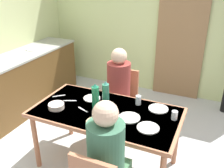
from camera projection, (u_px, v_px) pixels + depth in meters
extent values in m
plane|color=#B6B8B9|center=(91.00, 158.00, 3.03)|extent=(5.78, 5.78, 0.00)
cube|color=#C2D08D|center=(150.00, 22.00, 4.36)|extent=(4.05, 0.10, 2.52)
cube|color=olive|center=(180.00, 41.00, 4.19)|extent=(0.80, 0.05, 2.00)
cube|color=brown|center=(22.00, 83.00, 3.99)|extent=(0.60, 2.23, 0.87)
cube|color=#9E9E99|center=(18.00, 56.00, 3.81)|extent=(0.61, 2.27, 0.03)
cylinder|color=#B7B7BC|center=(32.00, 49.00, 4.08)|extent=(0.21, 0.21, 0.01)
cube|color=#A76747|center=(106.00, 112.00, 2.66)|extent=(1.56, 0.83, 0.04)
cube|color=beige|center=(106.00, 111.00, 2.65)|extent=(1.50, 0.79, 0.00)
cylinder|color=#A76747|center=(36.00, 142.00, 2.79)|extent=(0.06, 0.06, 0.68)
cylinder|color=#A76747|center=(70.00, 112.00, 3.36)|extent=(0.06, 0.06, 0.68)
cylinder|color=#A76747|center=(176.00, 139.00, 2.83)|extent=(0.06, 0.06, 0.68)
cube|color=#A76747|center=(120.00, 102.00, 3.38)|extent=(0.40, 0.40, 0.04)
cube|color=#A76747|center=(125.00, 83.00, 3.45)|extent=(0.38, 0.04, 0.42)
cylinder|color=#A76747|center=(127.00, 127.00, 3.28)|extent=(0.04, 0.04, 0.41)
cylinder|color=#A76747|center=(103.00, 121.00, 3.41)|extent=(0.04, 0.04, 0.41)
cylinder|color=#A76747|center=(135.00, 115.00, 3.56)|extent=(0.04, 0.04, 0.41)
cylinder|color=#A76747|center=(113.00, 110.00, 3.69)|extent=(0.04, 0.04, 0.41)
cube|color=#406E4A|center=(112.00, 168.00, 2.18)|extent=(0.30, 0.22, 0.12)
cylinder|color=#38664C|center=(106.00, 152.00, 1.98)|extent=(0.30, 0.30, 0.52)
sphere|color=beige|center=(105.00, 114.00, 1.84)|extent=(0.20, 0.20, 0.20)
cube|color=maroon|center=(115.00, 104.00, 3.23)|extent=(0.30, 0.22, 0.12)
cylinder|color=maroon|center=(119.00, 82.00, 3.21)|extent=(0.30, 0.30, 0.52)
sphere|color=beige|center=(119.00, 56.00, 3.06)|extent=(0.20, 0.20, 0.20)
cylinder|color=#1F7B4A|center=(95.00, 98.00, 2.64)|extent=(0.08, 0.08, 0.26)
cone|color=#1C6F55|center=(95.00, 85.00, 2.57)|extent=(0.05, 0.05, 0.04)
cylinder|color=#368464|center=(106.00, 94.00, 2.74)|extent=(0.08, 0.08, 0.24)
cone|color=#31786A|center=(106.00, 83.00, 2.68)|extent=(0.05, 0.05, 0.03)
cylinder|color=beige|center=(56.00, 106.00, 2.69)|extent=(0.17, 0.17, 0.05)
cylinder|color=white|center=(158.00, 109.00, 2.68)|extent=(0.21, 0.21, 0.01)
cylinder|color=white|center=(129.00, 118.00, 2.52)|extent=(0.22, 0.22, 0.01)
cylinder|color=white|center=(148.00, 128.00, 2.35)|extent=(0.21, 0.21, 0.01)
cylinder|color=white|center=(92.00, 98.00, 2.90)|extent=(0.19, 0.19, 0.01)
cylinder|color=silver|center=(174.00, 115.00, 2.48)|extent=(0.06, 0.06, 0.09)
cylinder|color=silver|center=(138.00, 100.00, 2.76)|extent=(0.06, 0.06, 0.10)
cylinder|color=silver|center=(111.00, 116.00, 2.47)|extent=(0.06, 0.06, 0.09)
cylinder|color=#DBB77A|center=(96.00, 122.00, 2.43)|extent=(0.19, 0.19, 0.02)
cube|color=silver|center=(59.00, 96.00, 2.96)|extent=(0.12, 0.11, 0.00)
cube|color=silver|center=(70.00, 101.00, 2.85)|extent=(0.14, 0.08, 0.00)
cube|color=silver|center=(83.00, 110.00, 2.67)|extent=(0.15, 0.07, 0.00)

